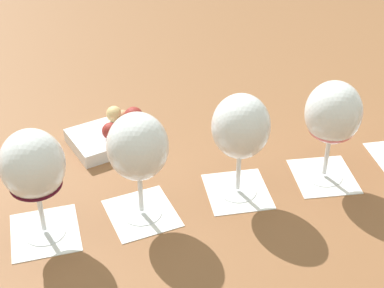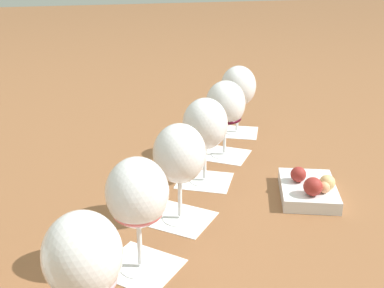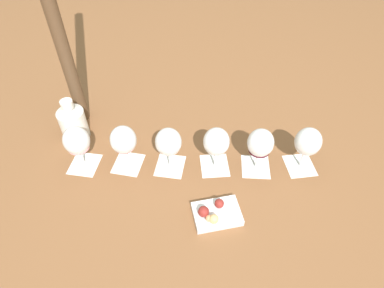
{
  "view_description": "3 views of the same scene",
  "coord_description": "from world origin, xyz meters",
  "px_view_note": "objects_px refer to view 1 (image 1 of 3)",
  "views": [
    {
      "loc": [
        0.57,
        0.45,
        0.6
      ],
      "look_at": [
        0.0,
        0.0,
        0.11
      ],
      "focal_mm": 55.0,
      "sensor_mm": 36.0,
      "label": 1
    },
    {
      "loc": [
        -0.79,
        0.22,
        0.43
      ],
      "look_at": [
        0.0,
        0.0,
        0.11
      ],
      "focal_mm": 45.0,
      "sensor_mm": 36.0,
      "label": 2
    },
    {
      "loc": [
        -0.42,
        -0.67,
        0.95
      ],
      "look_at": [
        0.0,
        0.0,
        0.11
      ],
      "focal_mm": 32.0,
      "sensor_mm": 36.0,
      "label": 3
    }
  ],
  "objects_px": {
    "wine_glass_1": "(333,117)",
    "wine_glass_4": "(33,168)",
    "wine_glass_2": "(241,130)",
    "wine_glass_3": "(138,151)",
    "snack_dish": "(115,133)"
  },
  "relations": [
    {
      "from": "snack_dish",
      "to": "wine_glass_4",
      "type": "bearing_deg",
      "value": 20.62
    },
    {
      "from": "wine_glass_3",
      "to": "wine_glass_4",
      "type": "xyz_separation_m",
      "value": [
        0.12,
        -0.08,
        0.0
      ]
    },
    {
      "from": "wine_glass_4",
      "to": "snack_dish",
      "type": "bearing_deg",
      "value": -159.38
    },
    {
      "from": "wine_glass_2",
      "to": "wine_glass_1",
      "type": "bearing_deg",
      "value": 143.68
    },
    {
      "from": "wine_glass_3",
      "to": "snack_dish",
      "type": "bearing_deg",
      "value": -124.48
    },
    {
      "from": "wine_glass_2",
      "to": "wine_glass_3",
      "type": "relative_size",
      "value": 1.0
    },
    {
      "from": "wine_glass_3",
      "to": "wine_glass_1",
      "type": "bearing_deg",
      "value": 145.92
    },
    {
      "from": "wine_glass_1",
      "to": "wine_glass_4",
      "type": "relative_size",
      "value": 1.0
    },
    {
      "from": "wine_glass_2",
      "to": "wine_glass_4",
      "type": "bearing_deg",
      "value": -33.15
    },
    {
      "from": "wine_glass_3",
      "to": "wine_glass_2",
      "type": "bearing_deg",
      "value": 148.05
    },
    {
      "from": "wine_glass_2",
      "to": "wine_glass_3",
      "type": "height_order",
      "value": "same"
    },
    {
      "from": "wine_glass_1",
      "to": "wine_glass_4",
      "type": "distance_m",
      "value": 0.46
    },
    {
      "from": "wine_glass_4",
      "to": "snack_dish",
      "type": "xyz_separation_m",
      "value": [
        -0.24,
        -0.09,
        -0.1
      ]
    },
    {
      "from": "wine_glass_2",
      "to": "wine_glass_3",
      "type": "bearing_deg",
      "value": -31.95
    },
    {
      "from": "wine_glass_2",
      "to": "snack_dish",
      "type": "height_order",
      "value": "wine_glass_2"
    }
  ]
}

